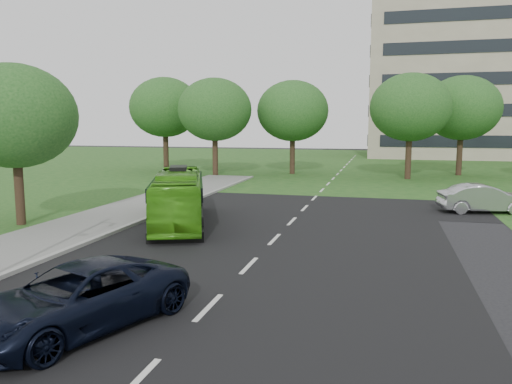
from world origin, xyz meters
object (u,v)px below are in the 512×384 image
tree_park_c (410,107)px  tree_park_d (462,108)px  tree_park_b (293,111)px  suv (78,297)px  sedan (484,199)px  bus (178,198)px  tree_side_near (14,116)px  tree_park_f (165,107)px  tree_park_a (215,110)px

tree_park_c → tree_park_d: bearing=43.8°
tree_park_b → tree_park_d: 15.53m
tree_park_b → tree_park_c: tree_park_c is taller
tree_park_b → suv: 37.72m
tree_park_b → tree_park_d: tree_park_d is taller
sedan → suv: bearing=137.4°
tree_park_c → bus: (-11.48, -23.22, -4.90)m
tree_park_b → tree_side_near: tree_park_b is taller
tree_park_b → bus: tree_park_b is taller
tree_park_d → suv: tree_park_d is taller
tree_park_c → bus: 26.36m
tree_park_b → tree_park_c: 10.75m
tree_park_f → sedan: size_ratio=2.02×
suv → tree_park_c: bearing=97.6°
tree_park_f → suv: tree_park_f is taller
tree_park_d → tree_side_near: tree_park_d is taller
tree_park_c → sedan: tree_park_c is taller
tree_park_d → tree_side_near: size_ratio=1.21×
tree_park_d → suv: size_ratio=1.69×
tree_park_f → sedan: bearing=-34.0°
tree_park_a → tree_park_c: (17.07, 1.75, 0.13)m
sedan → suv: (-12.10, -19.08, -0.02)m
tree_park_a → tree_park_b: (6.50, 3.74, -0.06)m
tree_park_c → tree_side_near: bearing=-126.4°
tree_park_f → suv: bearing=-68.3°
bus → tree_park_a: bearing=83.4°
sedan → suv: 22.60m
tree_park_a → bus: (5.59, -21.48, -4.78)m
tree_park_c → tree_park_d: tree_park_d is taller
tree_park_d → sedan: (-1.44, -20.80, -5.44)m
tree_side_near → suv: size_ratio=1.39×
tree_park_d → suv: 42.47m
tree_park_d → tree_side_near: (-23.41, -29.88, -1.08)m
bus → suv: (2.68, -12.11, -0.51)m
suv → tree_side_near: bearing=156.1°
tree_side_near → bus: size_ratio=0.83×
tree_park_b → bus: 25.66m
tree_park_b → tree_side_near: size_ratio=1.17×
suv → sedan: bearing=79.2°
tree_park_f → tree_side_near: (5.01, -27.27, -1.29)m
sedan → suv: size_ratio=0.86×
tree_park_b → tree_side_near: bearing=-106.5°
tree_park_b → tree_park_c: (10.56, -1.99, 0.19)m
tree_side_near → sedan: tree_side_near is taller
tree_park_f → tree_side_near: 27.75m
tree_park_a → tree_park_b: bearing=29.9°
bus → suv: 12.41m
tree_park_f → tree_park_c: bearing=-4.7°
tree_park_f → tree_side_near: tree_park_f is taller
bus → tree_park_c: bearing=42.6°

